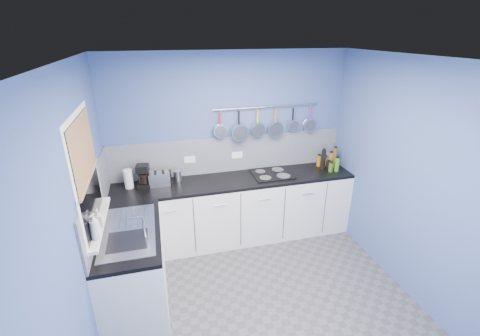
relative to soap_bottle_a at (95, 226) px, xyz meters
name	(u,v)px	position (x,y,z in m)	size (l,w,h in m)	color
floor	(262,298)	(1.53, -0.01, -1.18)	(3.20, 3.00, 0.02)	#47474C
ceiling	(270,58)	(1.53, -0.01, 1.34)	(3.20, 3.00, 0.02)	white
wall_back	(229,147)	(1.53, 1.50, 0.08)	(3.20, 0.02, 2.50)	#3C538D
wall_front	(356,325)	(1.53, -1.52, 0.08)	(3.20, 0.02, 2.50)	#3C538D
wall_left	(82,220)	(-0.08, -0.01, 0.08)	(0.02, 3.00, 2.50)	#3C538D
wall_right	(408,179)	(3.14, -0.01, 0.08)	(0.02, 3.00, 2.50)	#3C538D
backsplash_back	(230,154)	(1.53, 1.47, -0.02)	(3.20, 0.02, 0.50)	gray
backsplash_left	(97,198)	(-0.06, 0.59, -0.02)	(0.02, 1.80, 0.50)	gray
cabinet_run_back	(235,210)	(1.53, 1.19, -0.74)	(3.20, 0.60, 0.86)	silver
worktop_back	(235,181)	(1.53, 1.19, -0.29)	(3.20, 0.60, 0.04)	black
cabinet_run_left	(135,269)	(0.23, 0.29, -0.74)	(0.60, 1.20, 0.86)	silver
worktop_left	(129,232)	(0.23, 0.29, -0.29)	(0.60, 1.20, 0.04)	black
window_frame	(86,173)	(-0.05, 0.29, 0.38)	(0.01, 1.00, 1.10)	white
window_glass	(87,173)	(-0.04, 0.29, 0.38)	(0.01, 0.90, 1.00)	black
bamboo_blind	(83,149)	(-0.03, 0.29, 0.61)	(0.01, 0.90, 0.55)	#97653D
window_sill	(99,222)	(-0.02, 0.29, -0.13)	(0.10, 0.98, 0.03)	white
sink_unit	(129,230)	(0.23, 0.29, -0.27)	(0.50, 0.95, 0.01)	silver
mixer_tap	(144,227)	(0.39, 0.11, -0.14)	(0.12, 0.08, 0.26)	silver
socket_left	(190,160)	(0.98, 1.46, -0.04)	(0.15, 0.01, 0.09)	white
socket_right	(237,155)	(1.63, 1.46, -0.04)	(0.15, 0.01, 0.09)	white
pot_rail	(267,107)	(2.03, 1.44, 0.61)	(0.02, 0.02, 1.45)	silver
soap_bottle_a	(95,226)	(0.00, 0.00, 0.00)	(0.09, 0.09, 0.24)	white
soap_bottle_b	(98,218)	(0.00, 0.20, -0.03)	(0.08, 0.08, 0.17)	white
paper_towel	(128,179)	(0.20, 1.28, -0.15)	(0.11, 0.11, 0.24)	white
coffee_maker	(143,176)	(0.38, 1.26, -0.13)	(0.16, 0.18, 0.28)	black
toaster	(160,179)	(0.57, 1.26, -0.18)	(0.27, 0.15, 0.17)	silver
canister	(178,176)	(0.80, 1.33, -0.20)	(0.10, 0.10, 0.15)	silver
hob	(272,174)	(2.06, 1.21, -0.26)	(0.53, 0.47, 0.01)	black
pan_0	(220,124)	(1.40, 1.43, 0.42)	(0.18, 0.06, 0.37)	silver
pan_1	(239,125)	(1.65, 1.43, 0.40)	(0.23, 0.11, 0.42)	silver
pan_2	(258,122)	(1.90, 1.43, 0.42)	(0.20, 0.08, 0.39)	silver
pan_3	(275,122)	(2.16, 1.43, 0.40)	(0.23, 0.08, 0.42)	silver
pan_4	(293,118)	(2.41, 1.43, 0.44)	(0.16, 0.07, 0.35)	silver
pan_5	(310,118)	(2.67, 1.43, 0.42)	(0.20, 0.06, 0.39)	silver
condiment_0	(331,159)	(2.99, 1.30, -0.17)	(0.06, 0.06, 0.19)	olive
condiment_1	(325,161)	(2.90, 1.31, -0.20)	(0.05, 0.05, 0.15)	brown
condiment_2	(319,161)	(2.81, 1.33, -0.19)	(0.06, 0.06, 0.16)	#8C5914
condiment_3	(335,158)	(3.00, 1.22, -0.12)	(0.06, 0.06, 0.30)	brown
condiment_4	(329,165)	(2.91, 1.21, -0.22)	(0.06, 0.06, 0.10)	black
condiment_5	(323,160)	(2.81, 1.20, -0.13)	(0.06, 0.06, 0.29)	black
condiment_6	(337,164)	(2.97, 1.09, -0.17)	(0.07, 0.07, 0.19)	#3F721E
condiment_7	(331,167)	(2.88, 1.10, -0.20)	(0.07, 0.07, 0.13)	#265919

